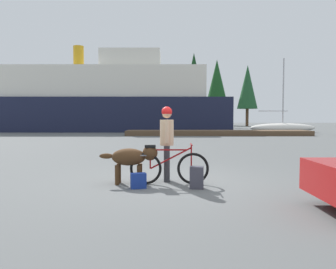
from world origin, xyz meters
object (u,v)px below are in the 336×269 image
object	(u,v)px
bicycle	(168,167)
backpack	(196,177)
dog	(131,158)
handbag_pannier	(137,181)
ferry_boat	(108,101)
person_cyclist	(166,136)
sailboat_moored	(281,127)

from	to	relation	value
bicycle	backpack	bearing A→B (deg)	-35.66
bicycle	dog	distance (m)	0.84
bicycle	dog	bearing A→B (deg)	174.63
handbag_pannier	ferry_boat	xyz separation A→B (m)	(-5.77, 28.68, 3.07)
person_cyclist	bicycle	bearing A→B (deg)	-83.44
person_cyclist	sailboat_moored	xyz separation A→B (m)	(11.25, 24.45, -0.56)
ferry_boat	sailboat_moored	distance (m)	18.16
backpack	dog	bearing A→B (deg)	160.47
bicycle	person_cyclist	bearing A→B (deg)	96.56
bicycle	sailboat_moored	distance (m)	27.25
handbag_pannier	person_cyclist	bearing A→B (deg)	52.63
dog	handbag_pannier	distance (m)	0.66
person_cyclist	backpack	world-z (taller)	person_cyclist
dog	person_cyclist	bearing A→B (deg)	21.76
backpack	sailboat_moored	distance (m)	27.40
backpack	ferry_boat	xyz separation A→B (m)	(-7.00, 28.70, 3.00)
ferry_boat	sailboat_moored	size ratio (longest dim) A/B	3.57
person_cyclist	sailboat_moored	size ratio (longest dim) A/B	0.24
dog	backpack	world-z (taller)	dog
backpack	sailboat_moored	size ratio (longest dim) A/B	0.06
handbag_pannier	ferry_boat	size ratio (longest dim) A/B	0.01
dog	bicycle	bearing A→B (deg)	-5.37
ferry_boat	sailboat_moored	xyz separation A→B (m)	(17.62, -3.44, -2.74)
person_cyclist	backpack	xyz separation A→B (m)	(0.63, -0.81, -0.82)
ferry_boat	sailboat_moored	bearing A→B (deg)	-11.05
bicycle	handbag_pannier	xyz separation A→B (m)	(-0.64, -0.40, -0.22)
backpack	handbag_pannier	xyz separation A→B (m)	(-1.23, 0.02, -0.07)
bicycle	dog	xyz separation A→B (m)	(-0.82, 0.08, 0.21)
dog	sailboat_moored	xyz separation A→B (m)	(12.02, 24.76, -0.09)
bicycle	sailboat_moored	bearing A→B (deg)	65.72
ferry_boat	sailboat_moored	world-z (taller)	ferry_boat
handbag_pannier	dog	bearing A→B (deg)	110.05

